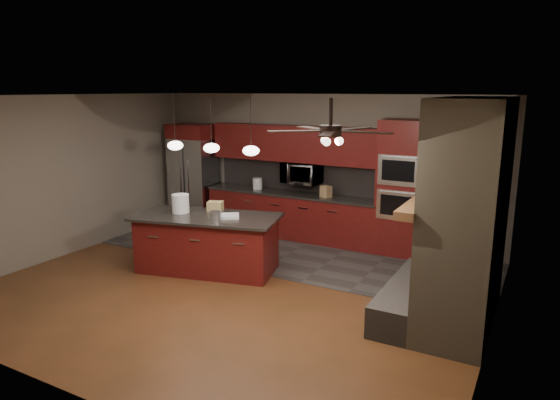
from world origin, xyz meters
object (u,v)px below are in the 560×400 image
Objects in this scene: kitchen_island at (207,243)px; cardboard_box at (215,206)px; oven_tower at (402,189)px; refrigerator at (195,175)px; counter_box at (326,191)px; microwave at (302,173)px; paint_tray at (225,216)px; white_bucket at (181,204)px; paint_can at (215,216)px; counter_bucket at (258,184)px.

cardboard_box is at bearing 87.23° from kitchen_island.
refrigerator is (-4.49, -0.07, -0.11)m from oven_tower.
microwave is at bearing -165.66° from counter_box.
white_bucket is at bearing 151.53° from paint_tray.
kitchen_island is at bearing 3.89° from white_bucket.
kitchen_island is 5.80× the size of paint_tray.
oven_tower is at bearing 17.40° from cardboard_box.
microwave is 2.63m from white_bucket.
counter_box is (0.79, 2.43, 0.02)m from paint_can.
oven_tower reaches higher than counter_box.
counter_box is at bearing 55.94° from white_bucket.
microwave is 0.34× the size of refrigerator.
counter_bucket is (-2.95, 0.01, -0.18)m from oven_tower.
kitchen_island is 2.44m from counter_bucket.
white_bucket is at bearing -159.00° from cardboard_box.
refrigerator is 2.71m from cardboard_box.
counter_bucket reaches higher than cardboard_box.
microwave is 2.56m from paint_can.
counter_bucket is (-0.74, 2.48, 0.03)m from paint_can.
counter_bucket is at bearing 80.62° from cardboard_box.
counter_bucket is at bearing 87.26° from kitchen_island.
cardboard_box is at bearing -44.84° from refrigerator.
refrigerator is at bearing -176.97° from counter_bucket.
white_bucket is 0.79m from paint_can.
oven_tower is 3.32m from paint_can.
refrigerator is at bearing 114.78° from cardboard_box.
refrigerator is 3.31m from paint_can.
refrigerator is 11.02× the size of paint_can.
refrigerator reaches higher than kitchen_island.
counter_box reaches higher than cardboard_box.
white_bucket is 1.22× the size of cardboard_box.
white_bucket is at bearing -90.81° from counter_bucket.
microwave is 2.96× the size of cardboard_box.
kitchen_island is 12.64× the size of paint_can.
microwave is 2.37m from paint_tray.
paint_can is at bearing -73.41° from counter_bucket.
refrigerator is 5.05× the size of paint_tray.
refrigerator is at bearing 102.59° from paint_tray.
oven_tower reaches higher than cardboard_box.
white_bucket reaches higher than cardboard_box.
paint_tray is (-0.19, -2.34, -0.36)m from microwave.
refrigerator reaches higher than paint_can.
oven_tower is 3.80m from white_bucket.
counter_box is at bearing 39.14° from cardboard_box.
white_bucket is 1.53× the size of paint_can.
refrigerator reaches higher than paint_tray.
counter_box is (-1.42, -0.04, -0.18)m from oven_tower.
refrigerator reaches higher than counter_box.
counter_box is (0.75, 2.24, 0.07)m from paint_tray.
oven_tower reaches higher than paint_can.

